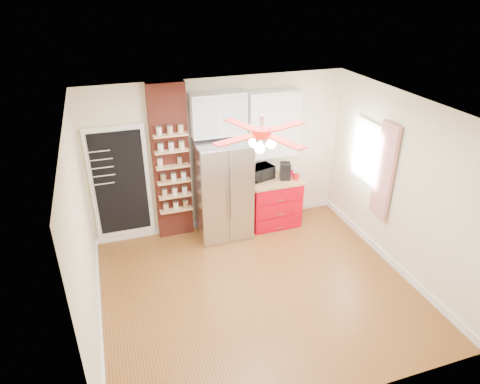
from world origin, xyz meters
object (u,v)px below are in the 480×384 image
object	(u,v)px
pantry_jar_oats	(160,163)
fridge	(223,190)
coffee_maker	(285,171)
toaster_oven	(261,173)
red_cabinet	(273,202)
ceiling_fan	(262,133)
canister_left	(296,176)

from	to	relation	value
pantry_jar_oats	fridge	bearing A→B (deg)	-9.73
coffee_maker	fridge	bearing A→B (deg)	-163.22
coffee_maker	pantry_jar_oats	distance (m)	2.20
pantry_jar_oats	toaster_oven	bearing A→B (deg)	-0.37
red_cabinet	ceiling_fan	size ratio (longest dim) A/B	0.67
coffee_maker	canister_left	size ratio (longest dim) A/B	2.36
canister_left	pantry_jar_oats	bearing A→B (deg)	174.47
ceiling_fan	toaster_oven	bearing A→B (deg)	68.59
fridge	red_cabinet	xyz separation A→B (m)	(0.97, 0.05, -0.42)
red_cabinet	canister_left	bearing A→B (deg)	-15.89
red_cabinet	pantry_jar_oats	size ratio (longest dim) A/B	6.63
canister_left	coffee_maker	bearing A→B (deg)	157.42
coffee_maker	pantry_jar_oats	xyz separation A→B (m)	(-2.16, 0.15, 0.39)
toaster_oven	canister_left	world-z (taller)	toaster_oven
red_cabinet	fridge	bearing A→B (deg)	-177.05
fridge	coffee_maker	size ratio (longest dim) A/B	5.78
toaster_oven	red_cabinet	bearing A→B (deg)	-43.24
red_cabinet	ceiling_fan	bearing A→B (deg)	-118.71
ceiling_fan	toaster_oven	xyz separation A→B (m)	(0.70, 1.79, -1.40)
coffee_maker	toaster_oven	bearing A→B (deg)	176.83
coffee_maker	canister_left	distance (m)	0.22
fridge	red_cabinet	world-z (taller)	fridge
fridge	ceiling_fan	xyz separation A→B (m)	(0.05, -1.63, 1.55)
red_cabinet	toaster_oven	distance (m)	0.62
red_cabinet	pantry_jar_oats	xyz separation A→B (m)	(-1.97, 0.12, 0.99)
fridge	toaster_oven	world-z (taller)	fridge
toaster_oven	coffee_maker	distance (m)	0.43
fridge	canister_left	world-z (taller)	fridge
fridge	toaster_oven	distance (m)	0.78
coffee_maker	canister_left	bearing A→B (deg)	-6.82
fridge	canister_left	size ratio (longest dim) A/B	13.62
canister_left	toaster_oven	bearing A→B (deg)	159.91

